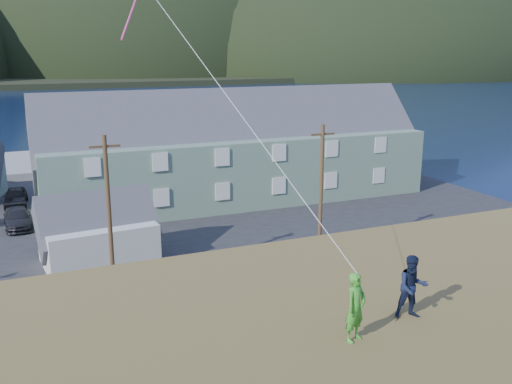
# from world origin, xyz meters

# --- Properties ---
(ground) EXTENTS (900.00, 900.00, 0.00)m
(ground) POSITION_xyz_m (0.00, 0.00, 0.00)
(ground) COLOR #0A1638
(ground) RESTS_ON ground
(grass_strip) EXTENTS (110.00, 8.00, 0.10)m
(grass_strip) POSITION_xyz_m (0.00, -2.00, 0.05)
(grass_strip) COLOR #4C3D19
(grass_strip) RESTS_ON ground
(waterfront_lot) EXTENTS (72.00, 36.00, 0.12)m
(waterfront_lot) POSITION_xyz_m (0.00, 17.00, 0.06)
(waterfront_lot) COLOR #28282B
(waterfront_lot) RESTS_ON ground
(far_shore) EXTENTS (900.00, 320.00, 2.00)m
(far_shore) POSITION_xyz_m (0.00, 330.00, 1.00)
(far_shore) COLOR black
(far_shore) RESTS_ON ground
(far_hills) EXTENTS (760.00, 265.00, 143.00)m
(far_hills) POSITION_xyz_m (35.59, 279.38, 2.00)
(far_hills) COLOR black
(far_hills) RESTS_ON ground
(lodge) EXTENTS (34.04, 9.72, 11.95)m
(lodge) POSITION_xyz_m (14.22, 18.27, 4.60)
(lodge) COLOR slate
(lodge) RESTS_ON waterfront_lot
(shed_white) EXTENTS (7.51, 5.34, 5.64)m
(shed_white) POSITION_xyz_m (0.45, 6.65, 2.18)
(shed_white) COLOR silver
(shed_white) RESTS_ON waterfront_lot
(utility_poles) EXTENTS (31.33, 0.24, 8.85)m
(utility_poles) POSITION_xyz_m (-1.07, 1.50, 4.46)
(utility_poles) COLOR #47331E
(utility_poles) RESTS_ON waterfront_lot
(kite_flyer_green) EXTENTS (0.66, 0.56, 1.54)m
(kite_flyer_green) POSITION_xyz_m (2.57, -19.01, 7.97)
(kite_flyer_green) COLOR green
(kite_flyer_green) RESTS_ON hillside
(kite_flyer_navy) EXTENTS (0.87, 0.76, 1.52)m
(kite_flyer_navy) POSITION_xyz_m (4.37, -18.61, 7.96)
(kite_flyer_navy) COLOR #131B34
(kite_flyer_navy) RESTS_ON hillside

